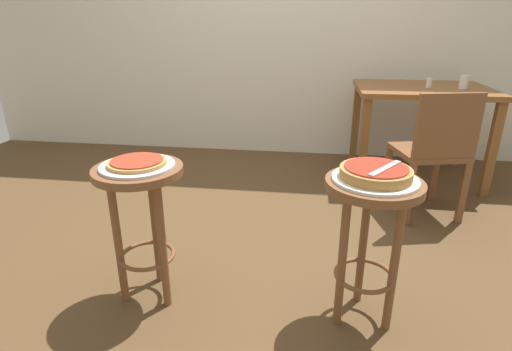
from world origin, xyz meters
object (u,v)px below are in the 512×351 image
Objects in this scene: pizza_server_knife at (385,168)px; condiment_shaker at (429,83)px; stool_foreground at (370,219)px; cup_near_edge at (464,82)px; pizza_middle at (137,162)px; serving_plate_foreground at (375,179)px; stool_middle at (142,203)px; wooden_chair at (434,150)px; pizza_foreground at (376,172)px; serving_plate_middle at (137,166)px; dining_table at (421,101)px.

condiment_shaker is at bearing 17.60° from pizza_server_knife.
stool_foreground is 6.45× the size of cup_near_edge.
serving_plate_foreground is at bearing -1.11° from pizza_middle.
stool_foreground is 1.00× the size of stool_middle.
wooden_chair is (1.51, 1.07, -0.21)m from pizza_middle.
serving_plate_foreground is 0.07m from pizza_server_knife.
condiment_shaker reaches higher than stool_middle.
pizza_server_knife is at bearing -33.69° from pizza_foreground.
stool_foreground is 0.77× the size of wooden_chair.
stool_foreground is at bearing 92.00° from pizza_server_knife.
serving_plate_foreground reaches higher than stool_foreground.
stool_middle is 2.62× the size of pizza_middle.
stool_middle is at bearing -144.77° from wooden_chair.
cup_near_edge reaches higher than stool_foreground.
pizza_foreground reaches higher than pizza_middle.
wooden_chair is at bearing 35.23° from serving_plate_middle.
cup_near_edge reaches higher than wooden_chair.
cup_near_edge is (0.87, 1.79, 0.14)m from serving_plate_foreground.
pizza_server_knife is at bearing -33.69° from serving_plate_foreground.
dining_table reaches higher than serving_plate_foreground.
wooden_chair reaches higher than stool_foreground.
serving_plate_foreground is at bearing -90.00° from pizza_foreground.
pizza_middle is (-0.99, 0.02, -0.01)m from pizza_foreground.
cup_near_edge is at bearing 63.92° from stool_foreground.
pizza_middle is 2.41m from condiment_shaker.
dining_table is at bearing 49.15° from pizza_middle.
dining_table is 4.61× the size of pizza_server_knife.
stool_foreground is at bearing -1.11° from stool_middle.
serving_plate_foreground is at bearing -115.85° from wooden_chair.
serving_plate_middle is 1.02m from pizza_server_knife.
serving_plate_foreground is (0.00, 0.00, 0.17)m from stool_foreground.
pizza_foreground is 1.01m from stool_middle.
cup_near_edge is at bearing 10.64° from pizza_server_knife.
serving_plate_middle is at bearing 178.89° from stool_foreground.
wooden_chair is (-0.10, -0.72, -0.33)m from condiment_shaker.
pizza_foreground is 0.99m from pizza_middle.
stool_middle is 0.77× the size of wooden_chair.
dining_table is at bearing 18.81° from pizza_server_knife.
serving_plate_middle is at bearing -136.47° from cup_near_edge.
stool_middle is 2.98× the size of pizza_server_knife.
pizza_foreground is 0.99m from serving_plate_middle.
pizza_middle is at bearing 178.89° from serving_plate_foreground.
pizza_server_knife is at bearing -2.20° from pizza_middle.
serving_plate_middle is (0.00, 0.00, 0.17)m from stool_middle.
condiment_shaker reaches higher than pizza_foreground.
wooden_chair reaches higher than dining_table.
condiment_shaker is (1.61, 1.79, 0.30)m from stool_middle.
pizza_foreground is 1.99m from cup_near_edge.
condiment_shaker is 0.33× the size of pizza_server_knife.
wooden_chair is (-0.07, -0.76, -0.18)m from dining_table.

